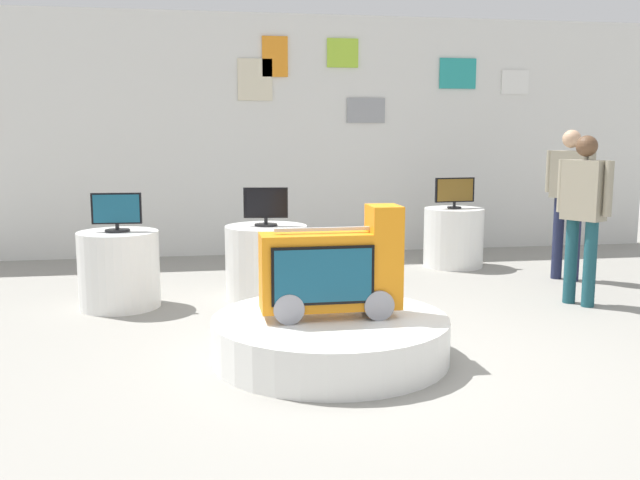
% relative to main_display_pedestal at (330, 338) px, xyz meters
% --- Properties ---
extents(ground_plane, '(30.00, 30.00, 0.00)m').
position_rel_main_display_pedestal_xyz_m(ground_plane, '(0.39, -0.13, -0.16)').
color(ground_plane, gray).
extents(back_wall_display, '(10.36, 0.13, 3.22)m').
position_rel_main_display_pedestal_xyz_m(back_wall_display, '(0.39, 4.65, 1.46)').
color(back_wall_display, silver).
rests_on(back_wall_display, ground).
extents(main_display_pedestal, '(1.74, 1.74, 0.31)m').
position_rel_main_display_pedestal_xyz_m(main_display_pedestal, '(0.00, 0.00, 0.00)').
color(main_display_pedestal, white).
rests_on(main_display_pedestal, ground).
extents(novelty_firetruck_tv, '(1.02, 0.36, 0.81)m').
position_rel_main_display_pedestal_xyz_m(novelty_firetruck_tv, '(0.02, -0.01, 0.49)').
color(novelty_firetruck_tv, gray).
rests_on(novelty_firetruck_tv, main_display_pedestal).
extents(display_pedestal_left_rear, '(0.82, 0.82, 0.73)m').
position_rel_main_display_pedestal_xyz_m(display_pedestal_left_rear, '(-0.29, 2.03, 0.21)').
color(display_pedestal_left_rear, white).
rests_on(display_pedestal_left_rear, ground).
extents(tv_on_left_rear, '(0.44, 0.23, 0.38)m').
position_rel_main_display_pedestal_xyz_m(tv_on_left_rear, '(-0.29, 2.03, 0.77)').
color(tv_on_left_rear, black).
rests_on(tv_on_left_rear, display_pedestal_left_rear).
extents(display_pedestal_center_rear, '(0.76, 0.76, 0.73)m').
position_rel_main_display_pedestal_xyz_m(display_pedestal_center_rear, '(-1.71, 1.85, 0.21)').
color(display_pedestal_center_rear, white).
rests_on(display_pedestal_center_rear, ground).
extents(tv_on_center_rear, '(0.46, 0.23, 0.36)m').
position_rel_main_display_pedestal_xyz_m(tv_on_center_rear, '(-1.70, 1.84, 0.76)').
color(tv_on_center_rear, black).
rests_on(tv_on_center_rear, display_pedestal_center_rear).
extents(display_pedestal_right_rear, '(0.73, 0.73, 0.73)m').
position_rel_main_display_pedestal_xyz_m(display_pedestal_right_rear, '(2.16, 3.31, 0.21)').
color(display_pedestal_right_rear, white).
rests_on(display_pedestal_right_rear, ground).
extents(tv_on_right_rear, '(0.51, 0.18, 0.38)m').
position_rel_main_display_pedestal_xyz_m(tv_on_right_rear, '(2.16, 3.31, 0.78)').
color(tv_on_right_rear, black).
rests_on(tv_on_right_rear, display_pedestal_right_rear).
extents(shopper_browsing_near_truck, '(0.36, 0.50, 1.63)m').
position_rel_main_display_pedestal_xyz_m(shopper_browsing_near_truck, '(2.66, 1.21, 0.79)').
color(shopper_browsing_near_truck, '#194751').
rests_on(shopper_browsing_near_truck, ground).
extents(shopper_browsing_rear, '(0.39, 0.47, 1.69)m').
position_rel_main_display_pedestal_xyz_m(shopper_browsing_rear, '(3.13, 2.32, 0.84)').
color(shopper_browsing_rear, '#1E233F').
rests_on(shopper_browsing_rear, ground).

